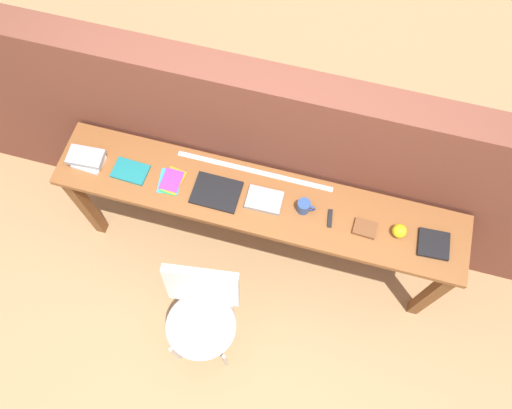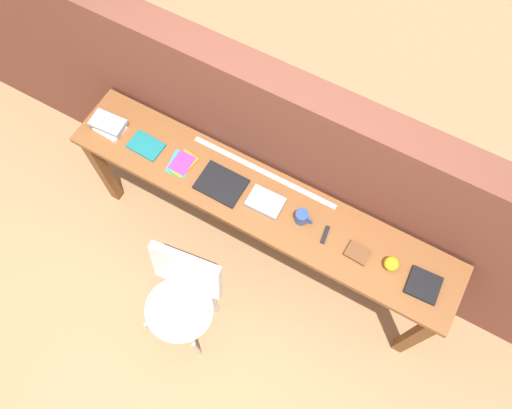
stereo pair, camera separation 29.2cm
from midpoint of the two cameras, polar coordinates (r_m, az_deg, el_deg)
The scene contains 15 objects.
ground_plane at distance 3.69m, azimuth 0.36°, elevation -9.06°, with size 40.00×40.00×0.00m, color tan.
brick_wall_back at distance 3.18m, azimuth 6.06°, elevation 4.50°, with size 6.00×0.20×1.58m, color brown.
sideboard at distance 3.08m, azimuth 3.15°, elevation -0.77°, with size 2.50×0.44×0.88m.
chair_white_moulded at distance 3.14m, azimuth -5.82°, elevation -10.74°, with size 0.50×0.51×0.89m.
book_stack_leftmost at distance 3.26m, azimuth -14.05°, elevation 8.55°, with size 0.22×0.16×0.06m.
magazine_cycling at distance 3.16m, azimuth -9.91°, elevation 6.36°, with size 0.21×0.14×0.02m, color #19757A.
pamphlet_pile_colourful at distance 3.07m, azimuth -5.84°, elevation 4.39°, with size 0.16×0.19×0.01m.
book_open_centre at distance 2.99m, azimuth -1.23°, elevation 2.05°, with size 0.28×0.21×0.02m, color black.
book_grey_hardcover at distance 2.93m, azimuth 3.92°, elevation -0.04°, with size 0.21×0.15×0.03m, color #9E9EA3.
mug at distance 2.89m, azimuth 8.16°, elevation -1.77°, with size 0.11×0.08×0.09m.
multitool_folded at distance 2.91m, azimuth 10.78°, elevation -3.75°, with size 0.02×0.11×0.02m, color black.
leather_journal_brown at distance 2.91m, azimuth 14.37°, elevation -5.72°, with size 0.13×0.10×0.02m, color brown.
sports_ball_small at distance 2.91m, azimuth 18.03°, elevation -6.78°, with size 0.08×0.08×0.08m, color yellow.
book_repair_rightmost at distance 2.96m, azimuth 21.34°, elevation -8.92°, with size 0.17×0.17×0.02m, color black.
ruler_metal_back_edge at distance 3.04m, azimuth 3.62°, elevation 3.45°, with size 0.97×0.03×0.00m, color silver.
Camera 2 is at (0.58, -0.79, 3.57)m, focal length 35.00 mm.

